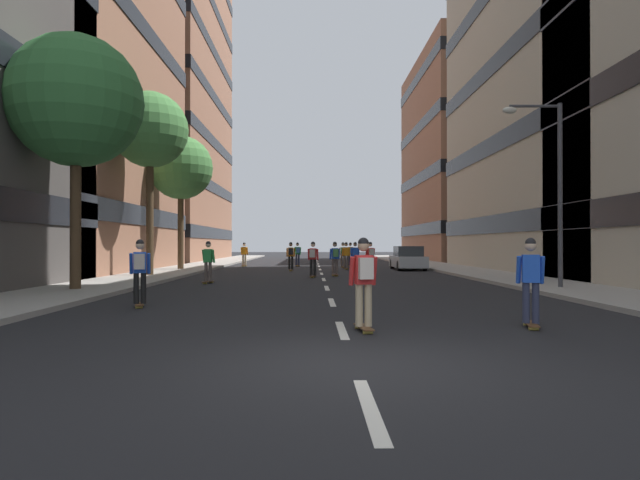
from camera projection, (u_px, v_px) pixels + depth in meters
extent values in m
plane|color=black|center=(320.00, 271.00, 34.14)|extent=(159.71, 159.71, 0.00)
cube|color=#9E9991|center=(194.00, 267.00, 37.32)|extent=(3.47, 73.20, 0.14)
cube|color=#9E9991|center=(444.00, 267.00, 37.61)|extent=(3.47, 73.20, 0.14)
cube|color=silver|center=(370.00, 407.00, 5.52)|extent=(0.16, 2.20, 0.01)
cube|color=silver|center=(342.00, 330.00, 10.52)|extent=(0.16, 2.20, 0.01)
cube|color=silver|center=(332.00, 302.00, 15.52)|extent=(0.16, 2.20, 0.01)
cube|color=silver|center=(327.00, 288.00, 20.52)|extent=(0.16, 2.20, 0.01)
cube|color=silver|center=(324.00, 279.00, 25.52)|extent=(0.16, 2.20, 0.01)
cube|color=silver|center=(322.00, 274.00, 30.52)|extent=(0.16, 2.20, 0.01)
cube|color=silver|center=(320.00, 269.00, 35.52)|extent=(0.16, 2.20, 0.01)
cube|color=silver|center=(319.00, 266.00, 40.52)|extent=(0.16, 2.20, 0.01)
cube|color=silver|center=(318.00, 264.00, 45.52)|extent=(0.16, 2.20, 0.01)
cube|color=silver|center=(317.00, 262.00, 50.52)|extent=(0.16, 2.20, 0.01)
cube|color=silver|center=(317.00, 260.00, 55.52)|extent=(0.16, 2.20, 0.01)
cube|color=silver|center=(316.00, 259.00, 60.51)|extent=(0.16, 2.20, 0.01)
cube|color=silver|center=(316.00, 258.00, 65.51)|extent=(0.16, 2.20, 0.01)
cube|color=#9E6B51|center=(22.00, 86.00, 32.18)|extent=(14.61, 19.69, 21.89)
cube|color=black|center=(21.00, 216.00, 32.12)|extent=(14.73, 19.81, 1.10)
cube|color=black|center=(21.00, 123.00, 32.16)|extent=(14.73, 19.81, 1.10)
cube|color=black|center=(22.00, 30.00, 32.20)|extent=(14.73, 19.81, 1.10)
cube|color=#9E6B51|center=(143.00, 103.00, 55.47)|extent=(14.61, 23.11, 31.91)
cube|color=black|center=(143.00, 233.00, 55.37)|extent=(14.73, 23.23, 1.10)
cube|color=black|center=(143.00, 188.00, 55.41)|extent=(14.73, 23.23, 1.10)
cube|color=black|center=(143.00, 143.00, 55.44)|extent=(14.73, 23.23, 1.10)
cube|color=black|center=(143.00, 99.00, 55.48)|extent=(14.73, 23.23, 1.10)
cube|color=black|center=(143.00, 54.00, 55.51)|extent=(14.73, 23.23, 1.10)
cube|color=black|center=(143.00, 9.00, 55.54)|extent=(14.73, 23.23, 1.10)
cube|color=#B2A893|center=(615.00, 34.00, 32.78)|extent=(14.61, 22.53, 28.47)
cube|color=black|center=(616.00, 224.00, 32.70)|extent=(14.73, 22.65, 1.10)
cube|color=black|center=(615.00, 145.00, 32.73)|extent=(14.73, 22.65, 1.10)
cube|color=black|center=(615.00, 66.00, 32.77)|extent=(14.73, 22.65, 1.10)
cube|color=#9E6B51|center=(489.00, 159.00, 56.01)|extent=(14.61, 20.04, 20.64)
cube|color=black|center=(489.00, 230.00, 55.96)|extent=(14.73, 20.16, 1.10)
cube|color=black|center=(489.00, 180.00, 56.00)|extent=(14.73, 20.16, 1.10)
cube|color=black|center=(489.00, 129.00, 56.03)|extent=(14.73, 20.16, 1.10)
cube|color=black|center=(489.00, 79.00, 56.07)|extent=(14.73, 20.16, 1.10)
cube|color=#B2B7BF|center=(408.00, 262.00, 35.22)|extent=(1.80, 4.40, 0.70)
cube|color=#2D3338|center=(408.00, 251.00, 35.08)|extent=(1.60, 2.10, 0.64)
cylinder|color=black|center=(392.00, 264.00, 36.66)|extent=(0.22, 0.64, 0.64)
cylinder|color=black|center=(416.00, 264.00, 36.68)|extent=(0.22, 0.64, 0.64)
cylinder|color=black|center=(399.00, 266.00, 33.76)|extent=(0.22, 0.64, 0.64)
cylinder|color=black|center=(425.00, 266.00, 33.78)|extent=(0.22, 0.64, 0.64)
cylinder|color=#4C3823|center=(76.00, 218.00, 18.55)|extent=(0.36, 0.36, 4.81)
sphere|color=#387A3D|center=(76.00, 101.00, 18.58)|extent=(4.47, 4.47, 4.47)
cylinder|color=#4C3823|center=(150.00, 215.00, 27.10)|extent=(0.36, 0.36, 5.88)
sphere|color=#478442|center=(150.00, 130.00, 27.13)|extent=(3.75, 3.75, 3.75)
cylinder|color=#4C3823|center=(181.00, 229.00, 33.52)|extent=(0.36, 0.36, 4.84)
sphere|color=#478442|center=(181.00, 168.00, 33.55)|extent=(3.89, 3.89, 3.89)
cylinder|color=#3F3F44|center=(560.00, 195.00, 19.37)|extent=(0.16, 0.16, 6.50)
cylinder|color=#3F3F44|center=(535.00, 106.00, 19.38)|extent=(1.80, 0.10, 0.10)
ellipsoid|color=silver|center=(509.00, 110.00, 19.36)|extent=(0.50, 0.30, 0.24)
cube|color=brown|center=(346.00, 268.00, 35.72)|extent=(0.26, 0.91, 0.02)
cylinder|color=#D8BF4C|center=(346.00, 269.00, 36.04)|extent=(0.18, 0.08, 0.07)
cylinder|color=#D8BF4C|center=(347.00, 269.00, 35.40)|extent=(0.18, 0.08, 0.07)
cylinder|color=#594C47|center=(345.00, 262.00, 35.72)|extent=(0.15, 0.15, 0.80)
cylinder|color=#594C47|center=(348.00, 262.00, 35.73)|extent=(0.15, 0.15, 0.80)
cube|color=orange|center=(346.00, 251.00, 35.73)|extent=(0.33, 0.22, 0.55)
cylinder|color=orange|center=(343.00, 252.00, 35.76)|extent=(0.11, 0.24, 0.55)
cylinder|color=orange|center=(349.00, 252.00, 35.80)|extent=(0.11, 0.24, 0.55)
sphere|color=tan|center=(346.00, 245.00, 35.75)|extent=(0.22, 0.22, 0.22)
sphere|color=black|center=(346.00, 244.00, 35.75)|extent=(0.21, 0.21, 0.21)
cube|color=brown|center=(291.00, 270.00, 33.79)|extent=(0.27, 0.91, 0.02)
cylinder|color=#D8BF4C|center=(291.00, 270.00, 34.10)|extent=(0.18, 0.08, 0.07)
cylinder|color=#D8BF4C|center=(291.00, 271.00, 33.47)|extent=(0.18, 0.08, 0.07)
cylinder|color=black|center=(289.00, 263.00, 33.78)|extent=(0.15, 0.15, 0.80)
cylinder|color=black|center=(292.00, 263.00, 33.80)|extent=(0.15, 0.15, 0.80)
cube|color=orange|center=(291.00, 252.00, 33.79)|extent=(0.33, 0.22, 0.55)
cylinder|color=orange|center=(287.00, 252.00, 33.82)|extent=(0.11, 0.24, 0.55)
cylinder|color=orange|center=(294.00, 252.00, 33.86)|extent=(0.11, 0.24, 0.55)
sphere|color=#997051|center=(291.00, 245.00, 33.82)|extent=(0.22, 0.22, 0.22)
sphere|color=black|center=(291.00, 244.00, 33.82)|extent=(0.21, 0.21, 0.21)
cube|color=black|center=(291.00, 251.00, 33.61)|extent=(0.27, 0.18, 0.40)
cube|color=brown|center=(335.00, 275.00, 28.23)|extent=(0.34, 0.92, 0.02)
cylinder|color=#D8BF4C|center=(334.00, 275.00, 28.54)|extent=(0.19, 0.10, 0.07)
cylinder|color=#D8BF4C|center=(336.00, 276.00, 27.91)|extent=(0.19, 0.10, 0.07)
cylinder|color=#594C47|center=(333.00, 267.00, 28.21)|extent=(0.16, 0.16, 0.80)
cylinder|color=#594C47|center=(337.00, 267.00, 28.25)|extent=(0.16, 0.16, 0.80)
cube|color=blue|center=(335.00, 253.00, 28.23)|extent=(0.35, 0.25, 0.55)
cylinder|color=blue|center=(331.00, 254.00, 28.24)|extent=(0.13, 0.24, 0.55)
cylinder|color=blue|center=(339.00, 254.00, 28.32)|extent=(0.13, 0.24, 0.55)
sphere|color=#997051|center=(335.00, 245.00, 28.26)|extent=(0.22, 0.22, 0.22)
sphere|color=black|center=(335.00, 244.00, 28.26)|extent=(0.21, 0.21, 0.21)
cube|color=#4C8C4C|center=(336.00, 253.00, 28.06)|extent=(0.28, 0.20, 0.40)
cube|color=brown|center=(208.00, 282.00, 22.91)|extent=(0.39, 0.92, 0.02)
cylinder|color=#D8BF4C|center=(211.00, 282.00, 23.22)|extent=(0.19, 0.11, 0.07)
cylinder|color=#D8BF4C|center=(205.00, 283.00, 22.60)|extent=(0.19, 0.11, 0.07)
cylinder|color=#594C47|center=(206.00, 272.00, 22.93)|extent=(0.17, 0.17, 0.80)
cylinder|color=#594C47|center=(210.00, 272.00, 22.89)|extent=(0.17, 0.17, 0.80)
cube|color=green|center=(208.00, 256.00, 22.92)|extent=(0.36, 0.26, 0.55)
cylinder|color=green|center=(204.00, 256.00, 23.01)|extent=(0.14, 0.24, 0.55)
cylinder|color=green|center=(213.00, 256.00, 22.92)|extent=(0.14, 0.24, 0.55)
sphere|color=beige|center=(208.00, 245.00, 22.94)|extent=(0.22, 0.22, 0.22)
sphere|color=black|center=(208.00, 244.00, 22.94)|extent=(0.21, 0.21, 0.21)
cube|color=brown|center=(298.00, 265.00, 40.60)|extent=(0.41, 0.92, 0.02)
cylinder|color=#D8BF4C|center=(297.00, 266.00, 40.91)|extent=(0.19, 0.11, 0.07)
cylinder|color=#D8BF4C|center=(299.00, 266.00, 40.29)|extent=(0.19, 0.11, 0.07)
cylinder|color=#2D334C|center=(296.00, 260.00, 40.58)|extent=(0.17, 0.17, 0.80)
cylinder|color=#2D334C|center=(299.00, 260.00, 40.63)|extent=(0.17, 0.17, 0.80)
cube|color=green|center=(298.00, 251.00, 40.61)|extent=(0.36, 0.27, 0.55)
cylinder|color=green|center=(295.00, 251.00, 40.60)|extent=(0.14, 0.24, 0.55)
cylinder|color=green|center=(300.00, 251.00, 40.71)|extent=(0.14, 0.24, 0.55)
sphere|color=#997051|center=(298.00, 244.00, 40.63)|extent=(0.22, 0.22, 0.22)
sphere|color=black|center=(298.00, 244.00, 40.63)|extent=(0.21, 0.21, 0.21)
cube|color=#3F72BF|center=(298.00, 250.00, 40.44)|extent=(0.29, 0.22, 0.40)
cube|color=brown|center=(364.00, 327.00, 10.36)|extent=(0.33, 0.92, 0.02)
cylinder|color=#D8BF4C|center=(360.00, 327.00, 10.67)|extent=(0.19, 0.10, 0.07)
cylinder|color=#D8BF4C|center=(368.00, 332.00, 10.04)|extent=(0.19, 0.10, 0.07)
cylinder|color=tan|center=(359.00, 305.00, 10.35)|extent=(0.16, 0.16, 0.80)
cylinder|color=tan|center=(368.00, 305.00, 10.38)|extent=(0.16, 0.16, 0.80)
cube|color=red|center=(364.00, 270.00, 10.37)|extent=(0.35, 0.24, 0.55)
cylinder|color=red|center=(352.00, 271.00, 10.38)|extent=(0.12, 0.24, 0.55)
cylinder|color=red|center=(374.00, 271.00, 10.45)|extent=(0.12, 0.24, 0.55)
sphere|color=tan|center=(363.00, 246.00, 10.39)|extent=(0.22, 0.22, 0.22)
sphere|color=black|center=(363.00, 243.00, 10.39)|extent=(0.21, 0.21, 0.21)
cube|color=beige|center=(366.00, 268.00, 10.19)|extent=(0.28, 0.20, 0.40)
cube|color=brown|center=(140.00, 304.00, 14.35)|extent=(0.42, 0.92, 0.02)
cylinder|color=#D8BF4C|center=(140.00, 304.00, 14.65)|extent=(0.19, 0.11, 0.07)
cylinder|color=#D8BF4C|center=(139.00, 307.00, 14.04)|extent=(0.19, 0.11, 0.07)
cylinder|color=black|center=(136.00, 288.00, 14.33)|extent=(0.17, 0.17, 0.80)
cylinder|color=black|center=(143.00, 288.00, 14.37)|extent=(0.17, 0.17, 0.80)
cube|color=blue|center=(140.00, 263.00, 14.35)|extent=(0.36, 0.27, 0.55)
cylinder|color=blue|center=(131.00, 264.00, 14.34)|extent=(0.14, 0.24, 0.55)
cylinder|color=blue|center=(149.00, 263.00, 14.46)|extent=(0.14, 0.24, 0.55)
sphere|color=beige|center=(140.00, 245.00, 14.38)|extent=(0.22, 0.22, 0.22)
sphere|color=black|center=(140.00, 243.00, 14.38)|extent=(0.21, 0.21, 0.21)
cube|color=beige|center=(139.00, 262.00, 14.18)|extent=(0.29, 0.22, 0.40)
cube|color=brown|center=(244.00, 265.00, 40.27)|extent=(0.34, 0.92, 0.02)
cylinder|color=#D8BF4C|center=(245.00, 266.00, 40.59)|extent=(0.19, 0.10, 0.07)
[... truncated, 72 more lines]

